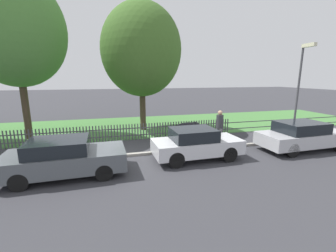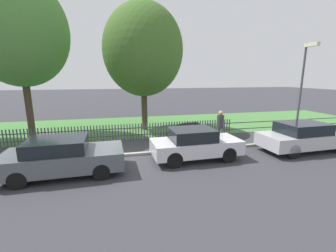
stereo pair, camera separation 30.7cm
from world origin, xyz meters
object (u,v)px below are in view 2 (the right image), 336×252
Objects in this scene: covered_motorcycle at (190,129)px; tree_behind_motorcycle at (19,32)px; street_lamp at (304,81)px; parked_car_navy_estate at (195,144)px; parked_car_black_saloon at (63,156)px; tree_mid_park at (143,50)px; pedestrian_near_fence at (220,126)px; parked_car_red_compact at (304,136)px.

tree_behind_motorcycle is (-8.84, 2.63, 5.24)m from covered_motorcycle.
street_lamp is (14.57, -4.22, -2.56)m from tree_behind_motorcycle.
covered_motorcycle is (0.74, 2.92, -0.06)m from parked_car_navy_estate.
parked_car_black_saloon is 6.80m from covered_motorcycle.
tree_mid_park is at bearing 122.16° from covered_motorcycle.
street_lamp is at bearing -100.65° from pedestrian_near_fence.
covered_motorcycle is 10.61m from tree_behind_motorcycle.
tree_mid_park is 6.93m from pedestrian_near_fence.
parked_car_black_saloon is 0.52× the size of tree_mid_park.
tree_behind_motorcycle is 6.80m from tree_mid_park.
pedestrian_near_fence reaches higher than parked_car_black_saloon.
covered_motorcycle is at bearing 27.64° from parked_car_black_saloon.
covered_motorcycle is 0.40× the size of street_lamp.
parked_car_black_saloon reaches higher than parked_car_navy_estate.
parked_car_navy_estate is 0.85× the size of parked_car_red_compact.
parked_car_black_saloon is 5.21m from parked_car_navy_estate.
street_lamp is at bearing -31.72° from tree_mid_park.
street_lamp is (11.67, 1.71, 2.61)m from parked_car_black_saloon.
tree_mid_park is (-1.36, 6.18, 4.46)m from parked_car_navy_estate.
tree_behind_motorcycle is at bearing 163.85° from street_lamp.
parked_car_red_compact is 0.51× the size of tree_behind_motorcycle.
tree_mid_park reaches higher than street_lamp.
parked_car_black_saloon is 8.39m from tree_behind_motorcycle.
pedestrian_near_fence reaches higher than parked_car_red_compact.
tree_behind_motorcycle is at bearing 144.37° from parked_car_navy_estate.
pedestrian_near_fence is 0.35× the size of street_lamp.
street_lamp is (7.84, -4.85, -1.86)m from tree_mid_park.
covered_motorcycle is at bearing -16.58° from tree_behind_motorcycle.
tree_behind_motorcycle is 15.39m from street_lamp.
tree_mid_park reaches higher than parked_car_black_saloon.
tree_behind_motorcycle is 1.70× the size of street_lamp.
parked_car_red_compact is 0.87× the size of street_lamp.
tree_mid_park is at bearing 148.28° from street_lamp.
pedestrian_near_fence is 5.01m from street_lamp.
tree_behind_motorcycle is at bearing 155.86° from parked_car_red_compact.
parked_car_navy_estate is 7.11m from street_lamp.
tree_mid_park is at bearing 101.26° from parked_car_navy_estate.
parked_car_red_compact is at bearing 0.00° from parked_car_black_saloon.
parked_car_navy_estate is 0.43× the size of tree_behind_motorcycle.
pedestrian_near_fence is at bearing 40.08° from parked_car_navy_estate.
parked_car_navy_estate is 5.53m from parked_car_red_compact.
parked_car_navy_estate is 2.73m from pedestrian_near_fence.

